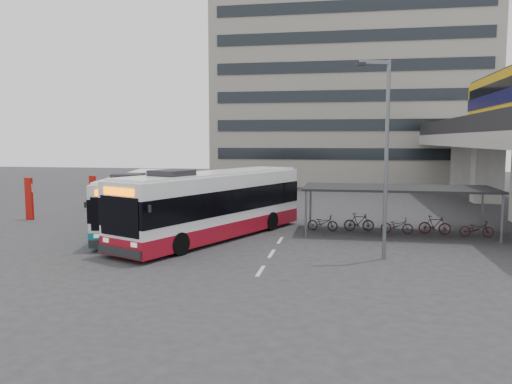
% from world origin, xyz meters
% --- Properties ---
extents(ground, '(120.00, 120.00, 0.00)m').
position_xyz_m(ground, '(0.00, 0.00, 0.00)').
color(ground, '#28282B').
rests_on(ground, ground).
extents(bike_shelter, '(10.00, 4.00, 2.54)m').
position_xyz_m(bike_shelter, '(8.50, 3.00, 1.52)').
color(bike_shelter, '#595B60').
rests_on(bike_shelter, ground).
extents(office_block, '(30.00, 15.00, 25.00)m').
position_xyz_m(office_block, '(6.00, 36.00, 12.50)').
color(office_block, gray).
rests_on(office_block, ground).
extents(road_markings, '(0.15, 7.60, 0.01)m').
position_xyz_m(road_markings, '(2.50, -3.00, 0.01)').
color(road_markings, beige).
rests_on(road_markings, ground).
extents(bus_main, '(7.60, 12.45, 3.68)m').
position_xyz_m(bus_main, '(-0.94, 0.08, 1.71)').
color(bus_main, white).
rests_on(bus_main, ground).
extents(bus_teal, '(4.70, 11.70, 3.38)m').
position_xyz_m(bus_teal, '(-5.63, 1.63, 1.57)').
color(bus_teal, white).
rests_on(bus_teal, ground).
extents(pedestrian, '(0.67, 0.71, 1.63)m').
position_xyz_m(pedestrian, '(-5.48, 3.57, 0.82)').
color(pedestrian, black).
rests_on(pedestrian, ground).
extents(lamp_post, '(1.43, 0.59, 8.34)m').
position_xyz_m(lamp_post, '(7.26, -3.18, 4.75)').
color(lamp_post, '#595B60').
rests_on(lamp_post, ground).
extents(sign_totem_mid, '(0.58, 0.28, 2.69)m').
position_xyz_m(sign_totem_mid, '(-14.06, 3.78, 1.39)').
color(sign_totem_mid, '#9F1009').
rests_on(sign_totem_mid, ground).
extents(sign_totem_north, '(0.54, 0.27, 2.49)m').
position_xyz_m(sign_totem_north, '(-12.19, 8.46, 1.29)').
color(sign_totem_north, '#9F1009').
rests_on(sign_totem_north, ground).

